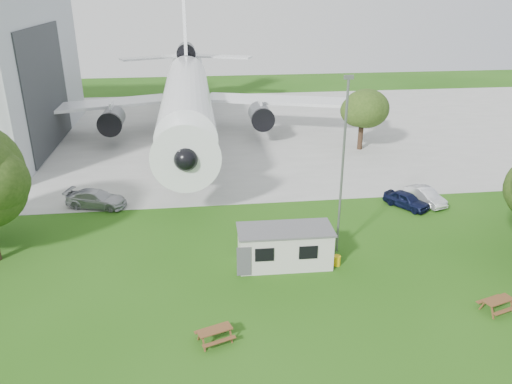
{
  "coord_description": "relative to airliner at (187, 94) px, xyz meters",
  "views": [
    {
      "loc": [
        -1.18,
        -23.39,
        17.16
      ],
      "look_at": [
        2.75,
        8.0,
        4.0
      ],
      "focal_mm": 35.0,
      "sensor_mm": 36.0,
      "label": 1
    }
  ],
  "objects": [
    {
      "name": "ground",
      "position": [
        2.0,
        -35.86,
        -5.27
      ],
      "size": [
        160.0,
        160.0,
        0.0
      ],
      "primitive_type": "plane",
      "color": "#34671B"
    },
    {
      "name": "concrete_apron",
      "position": [
        2.0,
        2.14,
        -5.25
      ],
      "size": [
        120.0,
        46.0,
        0.03
      ],
      "primitive_type": "cube",
      "color": "#B7B7B2",
      "rests_on": "ground"
    },
    {
      "name": "airliner",
      "position": [
        0.0,
        0.0,
        0.0
      ],
      "size": [
        46.36,
        47.73,
        17.69
      ],
      "color": "white",
      "rests_on": "ground"
    },
    {
      "name": "site_cabin",
      "position": [
        6.29,
        -30.91,
        -3.96
      ],
      "size": [
        6.77,
        2.81,
        2.62
      ],
      "color": "beige",
      "rests_on": "ground"
    },
    {
      "name": "picnic_west",
      "position": [
        1.31,
        -38.16,
        -5.27
      ],
      "size": [
        2.2,
        2.01,
        0.76
      ],
      "primitive_type": null,
      "rotation": [
        0.0,
        0.0,
        0.34
      ],
      "color": "brown",
      "rests_on": "ground"
    },
    {
      "name": "picnic_east",
      "position": [
        17.34,
        -37.52,
        -5.27
      ],
      "size": [
        2.16,
        1.96,
        0.76
      ],
      "primitive_type": null,
      "rotation": [
        0.0,
        0.0,
        0.3
      ],
      "color": "brown",
      "rests_on": "ground"
    },
    {
      "name": "lamp_mast",
      "position": [
        10.2,
        -29.66,
        0.73
      ],
      "size": [
        0.16,
        0.16,
        12.0
      ],
      "primitive_type": "cylinder",
      "color": "slate",
      "rests_on": "ground"
    },
    {
      "name": "tree_far_apron",
      "position": [
        19.11,
        -7.27,
        -0.97
      ],
      "size": [
        5.12,
        5.12,
        6.87
      ],
      "color": "#382619",
      "rests_on": "ground"
    },
    {
      "name": "car_ne_hatch",
      "position": [
        17.92,
        -23.18,
        -4.61
      ],
      "size": [
        3.48,
        4.07,
        1.32
      ],
      "primitive_type": "imported",
      "rotation": [
        0.0,
        0.0,
        0.6
      ],
      "color": "black",
      "rests_on": "ground"
    },
    {
      "name": "car_ne_sedan",
      "position": [
        19.87,
        -22.57,
        -4.61
      ],
      "size": [
        2.54,
        4.24,
        1.32
      ],
      "primitive_type": "imported",
      "rotation": [
        0.0,
        0.0,
        0.31
      ],
      "color": "white",
      "rests_on": "ground"
    },
    {
      "name": "car_apron_van",
      "position": [
        -7.64,
        -19.88,
        -4.54
      ],
      "size": [
        5.38,
        3.33,
        1.45
      ],
      "primitive_type": "imported",
      "rotation": [
        0.0,
        0.0,
        1.29
      ],
      "color": "#B0B2B8",
      "rests_on": "ground"
    }
  ]
}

